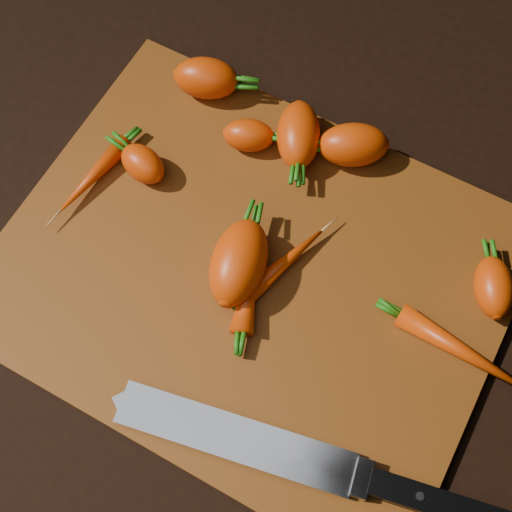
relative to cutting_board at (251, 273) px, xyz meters
The scene contains 14 objects.
ground 0.01m from the cutting_board, ahead, with size 2.00×2.00×0.01m, color black.
cutting_board is the anchor object (origin of this frame).
carrot_0 0.23m from the cutting_board, 131.48° to the left, with size 0.07×0.05×0.05m, color #E13E06.
carrot_1 0.16m from the cutting_board, 163.68° to the left, with size 0.05×0.04×0.04m, color #E13E06.
carrot_2 0.16m from the cutting_board, 99.87° to the left, with size 0.08×0.05×0.05m, color #E13E06.
carrot_3 0.04m from the cutting_board, 141.38° to the right, with size 0.09×0.05×0.05m, color #E13E06.
carrot_4 0.18m from the cutting_board, 79.95° to the left, with size 0.07×0.05×0.05m, color #E13E06.
carrot_5 0.15m from the cutting_board, 119.85° to the left, with size 0.05×0.04×0.04m, color #E13E06.
carrot_6 0.24m from the cutting_board, 22.67° to the left, with size 0.06×0.04×0.04m, color #E13E06.
carrot_7 0.04m from the cutting_board, 36.83° to the left, with size 0.10×0.02×0.02m, color #E13E06.
carrot_8 0.22m from the cutting_board, ahead, with size 0.14×0.02×0.02m, color #E13E06.
carrot_9 0.03m from the cutting_board, 67.64° to the right, with size 0.09×0.02×0.02m, color #E13E06.
carrot_10 0.20m from the cutting_board, behind, with size 0.10×0.02×0.02m, color #E13E06.
knife 0.18m from the cutting_board, 59.06° to the right, with size 0.36×0.10×0.02m.
Camera 1 is at (0.13, -0.24, 0.68)m, focal length 50.00 mm.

